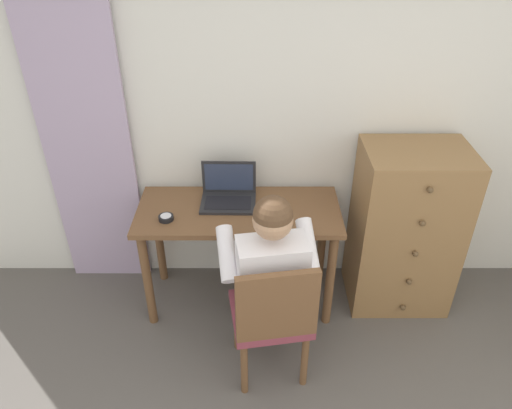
{
  "coord_description": "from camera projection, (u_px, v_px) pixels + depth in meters",
  "views": [
    {
      "loc": [
        -0.13,
        -0.62,
        2.4
      ],
      "look_at": [
        -0.14,
        1.76,
        0.85
      ],
      "focal_mm": 33.96,
      "sensor_mm": 36.0,
      "label": 1
    }
  ],
  "objects": [
    {
      "name": "desk",
      "position": [
        240.0,
        225.0,
        3.05
      ],
      "size": [
        1.26,
        0.54,
        0.75
      ],
      "color": "brown",
      "rests_on": "ground_plane"
    },
    {
      "name": "laptop",
      "position": [
        230.0,
        194.0,
        3.03
      ],
      "size": [
        0.34,
        0.26,
        0.24
      ],
      "color": "#232326",
      "rests_on": "desk"
    },
    {
      "name": "chair",
      "position": [
        274.0,
        315.0,
        2.59
      ],
      "size": [
        0.48,
        0.46,
        0.87
      ],
      "color": "brown",
      "rests_on": "ground_plane"
    },
    {
      "name": "computer_mouse",
      "position": [
        282.0,
        205.0,
        2.99
      ],
      "size": [
        0.09,
        0.11,
        0.03
      ],
      "primitive_type": "ellipsoid",
      "rotation": [
        0.0,
        0.0,
        -0.32
      ],
      "color": "black",
      "rests_on": "desk"
    },
    {
      "name": "desk_clock",
      "position": [
        167.0,
        218.0,
        2.88
      ],
      "size": [
        0.09,
        0.09,
        0.03
      ],
      "color": "black",
      "rests_on": "desk"
    },
    {
      "name": "wall_back",
      "position": [
        278.0,
        111.0,
        2.99
      ],
      "size": [
        4.8,
        0.05,
        2.5
      ],
      "primitive_type": "cube",
      "color": "silver",
      "rests_on": "ground_plane"
    },
    {
      "name": "person_seated",
      "position": [
        269.0,
        267.0,
        2.64
      ],
      "size": [
        0.59,
        0.63,
        1.19
      ],
      "color": "#4C4C4C",
      "rests_on": "ground_plane"
    },
    {
      "name": "curtain_panel",
      "position": [
        86.0,
        133.0,
        3.0
      ],
      "size": [
        0.56,
        0.03,
        2.27
      ],
      "primitive_type": "cube",
      "color": "#B29EBC",
      "rests_on": "ground_plane"
    },
    {
      "name": "dresser",
      "position": [
        406.0,
        229.0,
        3.11
      ],
      "size": [
        0.64,
        0.51,
        1.13
      ],
      "color": "olive",
      "rests_on": "ground_plane"
    }
  ]
}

